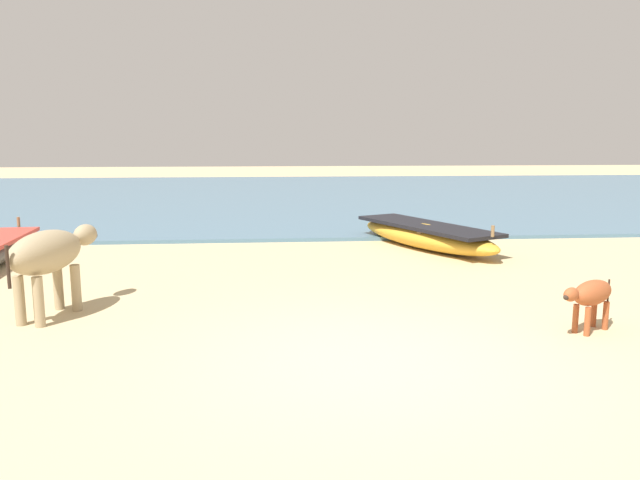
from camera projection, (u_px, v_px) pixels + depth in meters
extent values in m
plane|color=tan|center=(371.00, 362.00, 6.09)|extent=(80.00, 80.00, 0.00)
cube|color=slate|center=(297.00, 195.00, 22.84)|extent=(60.00, 20.00, 0.08)
ellipsoid|color=gold|center=(426.00, 236.00, 12.28)|extent=(2.55, 3.97, 0.48)
cube|color=black|center=(426.00, 226.00, 12.25)|extent=(2.34, 3.53, 0.07)
cube|color=olive|center=(436.00, 231.00, 12.01)|extent=(0.81, 0.46, 0.04)
cylinder|color=olive|center=(493.00, 231.00, 10.68)|extent=(0.06, 0.06, 0.20)
cylinder|color=olive|center=(19.00, 222.00, 12.31)|extent=(0.06, 0.06, 0.20)
ellipsoid|color=tan|center=(46.00, 252.00, 7.45)|extent=(0.84, 1.30, 0.53)
ellipsoid|color=tan|center=(85.00, 235.00, 8.20)|extent=(0.35, 0.45, 0.29)
sphere|color=#2D2119|center=(93.00, 235.00, 8.38)|extent=(0.14, 0.14, 0.11)
cylinder|color=tan|center=(58.00, 287.00, 7.91)|extent=(0.12, 0.12, 0.60)
cylinder|color=tan|center=(76.00, 288.00, 7.84)|extent=(0.12, 0.12, 0.60)
cylinder|color=tan|center=(20.00, 301.00, 7.24)|extent=(0.12, 0.12, 0.60)
cylinder|color=tan|center=(39.00, 302.00, 7.17)|extent=(0.12, 0.12, 0.60)
cylinder|color=#2D2119|center=(8.00, 267.00, 6.85)|extent=(0.04, 0.04, 0.49)
ellipsoid|color=#9E4C28|center=(593.00, 293.00, 6.99)|extent=(0.70, 0.58, 0.29)
ellipsoid|color=#9E4C28|center=(571.00, 294.00, 6.72)|extent=(0.25, 0.23, 0.16)
sphere|color=#2D2119|center=(566.00, 297.00, 6.67)|extent=(0.08, 0.08, 0.06)
cylinder|color=#9E4C28|center=(587.00, 322.00, 6.87)|extent=(0.07, 0.07, 0.33)
cylinder|color=#9E4C28|center=(575.00, 319.00, 6.98)|extent=(0.07, 0.07, 0.33)
cylinder|color=#9E4C28|center=(606.00, 316.00, 7.09)|extent=(0.07, 0.07, 0.33)
cylinder|color=#9E4C28|center=(594.00, 313.00, 7.21)|extent=(0.07, 0.07, 0.33)
cylinder|color=#2D2119|center=(608.00, 291.00, 7.20)|extent=(0.02, 0.02, 0.27)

